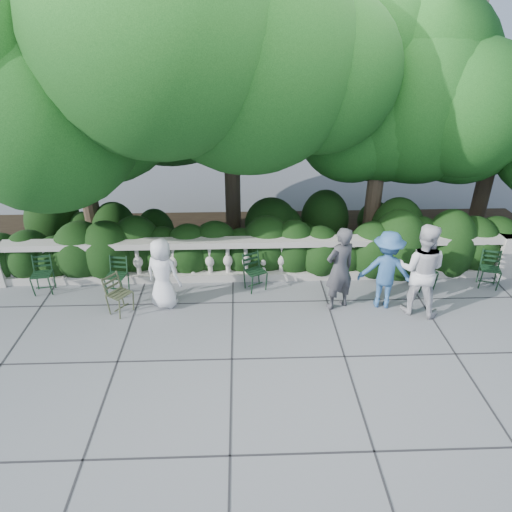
{
  "coord_description": "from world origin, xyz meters",
  "views": [
    {
      "loc": [
        -0.29,
        -7.28,
        5.33
      ],
      "look_at": [
        0.0,
        1.0,
        1.0
      ],
      "focal_mm": 32.0,
      "sensor_mm": 36.0,
      "label": 1
    }
  ],
  "objects_px": {
    "chair_d": "(259,292)",
    "person_businessman": "(163,274)",
    "chair_e": "(426,291)",
    "person_woman_grey": "(340,269)",
    "person_older_blue": "(386,270)",
    "person_casual_man": "(421,270)",
    "chair_f": "(487,289)",
    "chair_weathered": "(127,314)",
    "chair_b": "(116,297)",
    "chair_a": "(44,296)"
  },
  "relations": [
    {
      "from": "person_casual_man",
      "to": "chair_f",
      "type": "bearing_deg",
      "value": -134.7
    },
    {
      "from": "chair_a",
      "to": "person_casual_man",
      "type": "distance_m",
      "value": 7.9
    },
    {
      "from": "chair_weathered",
      "to": "chair_e",
      "type": "bearing_deg",
      "value": -48.56
    },
    {
      "from": "chair_d",
      "to": "person_older_blue",
      "type": "bearing_deg",
      "value": -40.85
    },
    {
      "from": "chair_a",
      "to": "chair_d",
      "type": "distance_m",
      "value": 4.65
    },
    {
      "from": "person_businessman",
      "to": "person_woman_grey",
      "type": "height_order",
      "value": "person_woman_grey"
    },
    {
      "from": "chair_a",
      "to": "person_older_blue",
      "type": "bearing_deg",
      "value": -11.34
    },
    {
      "from": "chair_e",
      "to": "chair_weathered",
      "type": "bearing_deg",
      "value": 169.12
    },
    {
      "from": "chair_e",
      "to": "person_businessman",
      "type": "height_order",
      "value": "person_businessman"
    },
    {
      "from": "chair_b",
      "to": "person_businessman",
      "type": "distance_m",
      "value": 1.39
    },
    {
      "from": "chair_d",
      "to": "person_businessman",
      "type": "relative_size",
      "value": 0.56
    },
    {
      "from": "person_casual_man",
      "to": "chair_e",
      "type": "bearing_deg",
      "value": -102.94
    },
    {
      "from": "chair_f",
      "to": "person_older_blue",
      "type": "relative_size",
      "value": 0.5
    },
    {
      "from": "person_businessman",
      "to": "chair_f",
      "type": "bearing_deg",
      "value": -154.17
    },
    {
      "from": "chair_a",
      "to": "person_older_blue",
      "type": "relative_size",
      "value": 0.5
    },
    {
      "from": "person_businessman",
      "to": "person_older_blue",
      "type": "height_order",
      "value": "person_older_blue"
    },
    {
      "from": "chair_a",
      "to": "person_older_blue",
      "type": "height_order",
      "value": "person_older_blue"
    },
    {
      "from": "chair_f",
      "to": "person_woman_grey",
      "type": "xyz_separation_m",
      "value": [
        -3.46,
        -0.53,
        0.89
      ]
    },
    {
      "from": "chair_weathered",
      "to": "person_older_blue",
      "type": "xyz_separation_m",
      "value": [
        5.24,
        0.17,
        0.83
      ]
    },
    {
      "from": "chair_a",
      "to": "chair_weathered",
      "type": "distance_m",
      "value": 2.1
    },
    {
      "from": "person_older_blue",
      "to": "person_casual_man",
      "type": "bearing_deg",
      "value": 171.82
    },
    {
      "from": "chair_d",
      "to": "chair_f",
      "type": "height_order",
      "value": "same"
    },
    {
      "from": "person_businessman",
      "to": "person_woman_grey",
      "type": "bearing_deg",
      "value": -159.88
    },
    {
      "from": "chair_a",
      "to": "person_older_blue",
      "type": "distance_m",
      "value": 7.26
    },
    {
      "from": "chair_e",
      "to": "person_casual_man",
      "type": "distance_m",
      "value": 1.31
    },
    {
      "from": "chair_b",
      "to": "chair_e",
      "type": "height_order",
      "value": "same"
    },
    {
      "from": "chair_d",
      "to": "person_older_blue",
      "type": "height_order",
      "value": "person_older_blue"
    },
    {
      "from": "person_woman_grey",
      "to": "person_older_blue",
      "type": "bearing_deg",
      "value": 156.3
    },
    {
      "from": "chair_b",
      "to": "chair_d",
      "type": "height_order",
      "value": "same"
    },
    {
      "from": "person_woman_grey",
      "to": "person_businessman",
      "type": "bearing_deg",
      "value": -27.66
    },
    {
      "from": "chair_f",
      "to": "person_older_blue",
      "type": "height_order",
      "value": "person_older_blue"
    },
    {
      "from": "chair_e",
      "to": "person_woman_grey",
      "type": "relative_size",
      "value": 0.47
    },
    {
      "from": "chair_b",
      "to": "chair_a",
      "type": "bearing_deg",
      "value": -174.74
    },
    {
      "from": "chair_a",
      "to": "chair_d",
      "type": "height_order",
      "value": "same"
    },
    {
      "from": "person_casual_man",
      "to": "person_older_blue",
      "type": "height_order",
      "value": "person_casual_man"
    },
    {
      "from": "chair_d",
      "to": "chair_e",
      "type": "xyz_separation_m",
      "value": [
        3.69,
        -0.1,
        0.0
      ]
    },
    {
      "from": "chair_d",
      "to": "person_casual_man",
      "type": "relative_size",
      "value": 0.44
    },
    {
      "from": "chair_f",
      "to": "chair_weathered",
      "type": "xyz_separation_m",
      "value": [
        -7.76,
        -0.69,
        0.0
      ]
    },
    {
      "from": "chair_weathered",
      "to": "chair_a",
      "type": "bearing_deg",
      "value": 103.71
    },
    {
      "from": "chair_b",
      "to": "chair_d",
      "type": "distance_m",
      "value": 3.07
    },
    {
      "from": "chair_b",
      "to": "chair_weathered",
      "type": "bearing_deg",
      "value": -51.73
    },
    {
      "from": "person_woman_grey",
      "to": "chair_b",
      "type": "bearing_deg",
      "value": -31.19
    },
    {
      "from": "chair_e",
      "to": "person_older_blue",
      "type": "xyz_separation_m",
      "value": [
        -1.14,
        -0.49,
        0.83
      ]
    },
    {
      "from": "chair_e",
      "to": "chair_f",
      "type": "height_order",
      "value": "same"
    },
    {
      "from": "chair_d",
      "to": "chair_f",
      "type": "xyz_separation_m",
      "value": [
        5.06,
        -0.08,
        0.0
      ]
    },
    {
      "from": "chair_a",
      "to": "chair_b",
      "type": "bearing_deg",
      "value": -10.54
    },
    {
      "from": "chair_d",
      "to": "person_woman_grey",
      "type": "relative_size",
      "value": 0.47
    },
    {
      "from": "chair_a",
      "to": "chair_f",
      "type": "height_order",
      "value": "same"
    },
    {
      "from": "person_casual_man",
      "to": "chair_b",
      "type": "bearing_deg",
      "value": 17.41
    },
    {
      "from": "chair_a",
      "to": "chair_f",
      "type": "distance_m",
      "value": 9.71
    }
  ]
}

